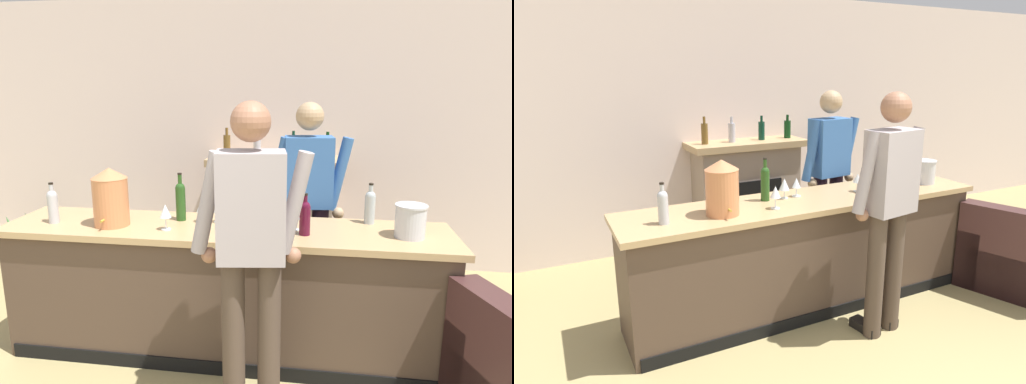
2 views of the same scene
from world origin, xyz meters
TOP-DOWN VIEW (x-y plane):
  - wall_back_panel at (0.00, 4.11)m, footprint 12.00×0.07m
  - bar_counter at (0.19, 2.25)m, footprint 3.05×0.65m
  - fireplace_stone at (0.37, 3.85)m, footprint 1.32×0.52m
  - potted_plant_corner at (-2.27, 3.57)m, footprint 0.44×0.43m
  - person_customer at (0.48, 1.64)m, footprint 0.65×0.34m
  - person_bartender at (0.74, 2.77)m, footprint 0.66×0.34m
  - copper_dispenser at (-0.57, 2.18)m, footprint 0.24×0.28m
  - ice_bucket_steel at (1.40, 2.22)m, footprint 0.20×0.20m
  - wine_bottle_burgundy_dark at (1.18, 2.48)m, footprint 0.07×0.07m
  - wine_bottle_port_short at (-0.14, 2.37)m, footprint 0.07×0.07m
  - wine_bottle_merlot_tall at (0.74, 2.17)m, footprint 0.07×0.07m
  - wine_bottle_riesling_slim at (-1.00, 2.17)m, footprint 0.07×0.07m
  - wine_glass_front_left at (0.68, 2.25)m, footprint 0.08×0.08m
  - wine_glass_near_bucket at (-0.17, 2.13)m, footprint 0.08×0.08m
  - wine_glass_by_dispenser at (0.14, 2.36)m, footprint 0.07×0.07m
  - wine_glass_mid_counter at (0.02, 2.35)m, footprint 0.09×0.09m

SIDE VIEW (x-z plane):
  - potted_plant_corner at x=-2.27m, z-range -0.10..0.55m
  - bar_counter at x=0.19m, z-range 0.00..0.94m
  - fireplace_stone at x=0.37m, z-range -0.13..1.34m
  - person_bartender at x=0.74m, z-range 0.10..1.86m
  - person_customer at x=0.48m, z-range 0.10..1.90m
  - ice_bucket_steel at x=1.40m, z-range 0.94..1.15m
  - wine_glass_by_dispenser at x=0.14m, z-range 0.97..1.12m
  - wine_glass_front_left at x=0.68m, z-range 0.97..1.13m
  - wine_glass_mid_counter at x=0.02m, z-range 0.97..1.13m
  - wine_bottle_merlot_tall at x=0.74m, z-range 0.92..1.20m
  - wine_glass_near_bucket at x=-0.17m, z-range 0.97..1.15m
  - wine_bottle_burgundy_dark at x=1.18m, z-range 0.92..1.21m
  - wine_bottle_riesling_slim at x=-1.00m, z-range 0.92..1.21m
  - wine_bottle_port_short at x=-0.14m, z-range 0.92..1.26m
  - copper_dispenser at x=-0.57m, z-range 0.94..1.34m
  - wall_back_panel at x=0.00m, z-range 0.00..2.75m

